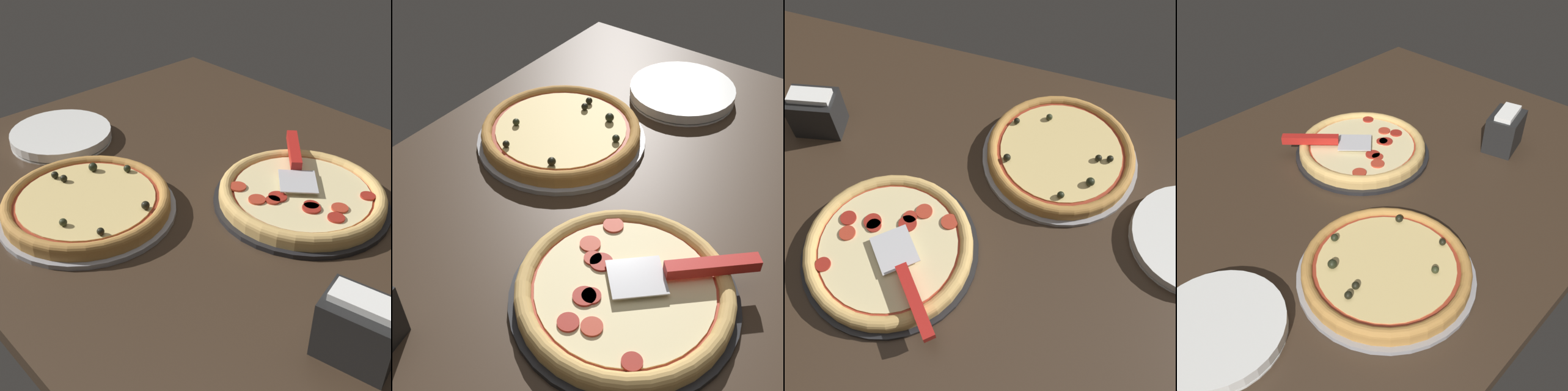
{
  "view_description": "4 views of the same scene",
  "coord_description": "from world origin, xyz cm",
  "views": [
    {
      "loc": [
        -58.69,
        67.77,
        61.66
      ],
      "look_at": [
        5.74,
        7.92,
        3.0
      ],
      "focal_mm": 50.0,
      "sensor_mm": 36.0,
      "label": 1
    },
    {
      "loc": [
        -51.62,
        -33.7,
        66.72
      ],
      "look_at": [
        5.74,
        7.92,
        3.0
      ],
      "focal_mm": 50.0,
      "sensor_mm": 36.0,
      "label": 2
    },
    {
      "loc": [
        21.25,
        -38.88,
        83.06
      ],
      "look_at": [
        5.74,
        7.92,
        3.0
      ],
      "focal_mm": 42.0,
      "sensor_mm": 36.0,
      "label": 3
    },
    {
      "loc": [
        63.04,
        62.81,
        67.92
      ],
      "look_at": [
        5.74,
        7.92,
        3.0
      ],
      "focal_mm": 42.0,
      "sensor_mm": 36.0,
      "label": 4
    }
  ],
  "objects": [
    {
      "name": "ground_plane",
      "position": [
        0.0,
        0.0,
        -1.8
      ],
      "size": [
        140.37,
        101.69,
        3.6
      ],
      "primitive_type": "cube",
      "color": "#38281C"
    },
    {
      "name": "pizza_front",
      "position": [
        -7.5,
        -8.36,
        2.45
      ],
      "size": [
        32.73,
        32.73,
        3.04
      ],
      "color": "#DBAD60",
      "rests_on": "pizza_pan_front"
    },
    {
      "name": "serving_spatula",
      "position": [
        0.63,
        -16.0,
        4.88
      ],
      "size": [
        18.98,
        19.93,
        2.0
      ],
      "color": "silver",
      "rests_on": "pizza_front"
    },
    {
      "name": "plate_stack",
      "position": [
        48.3,
        12.25,
        1.4
      ],
      "size": [
        23.73,
        23.73,
        2.8
      ],
      "color": "white",
      "rests_on": "ground_plane"
    },
    {
      "name": "pizza_pan_back",
      "position": [
        18.95,
        24.22,
        0.5
      ],
      "size": [
        34.4,
        34.4,
        1.0
      ],
      "primitive_type": "cylinder",
      "color": "#939399",
      "rests_on": "ground_plane"
    },
    {
      "name": "pizza_back",
      "position": [
        18.96,
        24.2,
        2.56
      ],
      "size": [
        32.34,
        32.34,
        4.19
      ],
      "color": "#B77F3D",
      "rests_on": "pizza_pan_back"
    },
    {
      "name": "napkin_holder",
      "position": [
        -35.96,
        16.08,
        5.13
      ],
      "size": [
        12.13,
        9.78,
        10.86
      ],
      "color": "black",
      "rests_on": "ground_plane"
    },
    {
      "name": "pizza_pan_front",
      "position": [
        -7.48,
        -8.39,
        0.5
      ],
      "size": [
        34.82,
        34.82,
        1.0
      ],
      "primitive_type": "cylinder",
      "color": "black",
      "rests_on": "ground_plane"
    }
  ]
}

